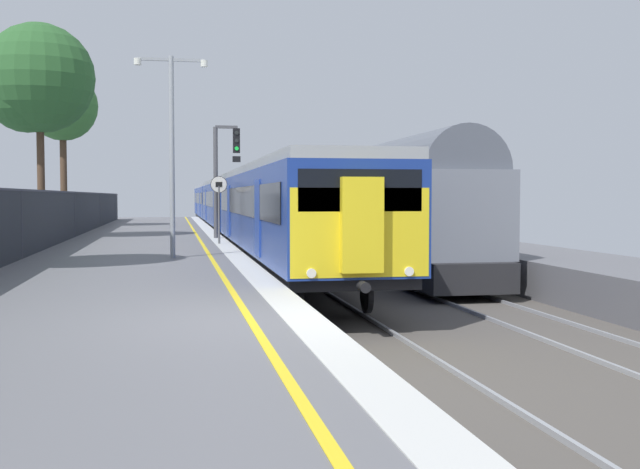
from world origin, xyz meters
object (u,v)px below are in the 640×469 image
Objects in this scene: commuter_train_at_platform at (234,204)px; speed_limit_sign at (219,200)px; platform_lamp_mid at (172,139)px; signal_gantry at (223,168)px; background_tree_right at (63,108)px; freight_train_adjacent_track at (294,200)px; background_tree_left at (36,82)px.

commuter_train_at_platform reaches higher than speed_limit_sign.
signal_gantry is at bearing 78.55° from platform_lamp_mid.
speed_limit_sign is (-1.85, -16.96, 0.29)m from commuter_train_at_platform.
signal_gantry is at bearing -59.16° from background_tree_right.
platform_lamp_mid reaches higher than commuter_train_at_platform.
commuter_train_at_platform is 10.83m from background_tree_right.
commuter_train_at_platform is 1.03× the size of freight_train_adjacent_track.
commuter_train_at_platform is at bearing 83.64° from signal_gantry.
freight_train_adjacent_track is 7.00× the size of background_tree_left.
freight_train_adjacent_track is 20.75m from background_tree_left.
background_tree_left is (-7.34, 0.78, 3.36)m from signal_gantry.
background_tree_right is at bearing 178.32° from commuter_train_at_platform.
signal_gantry reaches higher than commuter_train_at_platform.
platform_lamp_mid is (-7.49, -26.41, 1.82)m from freight_train_adjacent_track.
platform_lamp_mid is at bearing -98.58° from commuter_train_at_platform.
speed_limit_sign is 0.28× the size of background_tree_right.
freight_train_adjacent_track is 13.12× the size of signal_gantry.
platform_lamp_mid is (-2.03, -10.02, 0.41)m from signal_gantry.
background_tree_right reaches higher than background_tree_left.
background_tree_right is (-13.43, -3.04, 5.12)m from freight_train_adjacent_track.
background_tree_left is (-12.80, -15.62, 4.78)m from freight_train_adjacent_track.
platform_lamp_mid is 0.64× the size of background_tree_right.
speed_limit_sign is at bearing -96.21° from commuter_train_at_platform.
platform_lamp_mid is at bearing -105.83° from freight_train_adjacent_track.
commuter_train_at_platform is 7.20× the size of background_tree_right.
commuter_train_at_platform is at bearing -140.34° from freight_train_adjacent_track.
background_tree_left is at bearing 116.19° from platform_lamp_mid.
platform_lamp_mid is at bearing -104.98° from speed_limit_sign.
signal_gantry is (-1.46, -13.08, 1.61)m from commuter_train_at_platform.
speed_limit_sign is at bearing -66.25° from background_tree_right.
speed_limit_sign is 6.58m from platform_lamp_mid.
platform_lamp_mid is 12.39m from background_tree_left.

